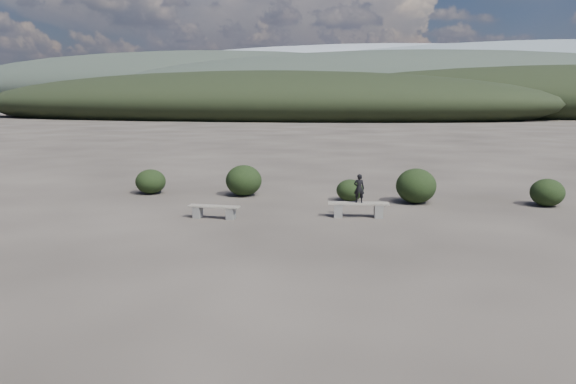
# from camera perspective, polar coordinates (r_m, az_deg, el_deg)

# --- Properties ---
(ground) EXTENTS (1200.00, 1200.00, 0.00)m
(ground) POSITION_cam_1_polar(r_m,az_deg,el_deg) (13.96, -3.63, -6.80)
(ground) COLOR #332D27
(ground) RESTS_ON ground
(bench_left) EXTENTS (1.72, 0.38, 0.43)m
(bench_left) POSITION_cam_1_polar(r_m,az_deg,el_deg) (18.55, -7.52, -1.90)
(bench_left) COLOR slate
(bench_left) RESTS_ON ground
(bench_right) EXTENTS (2.04, 0.69, 0.50)m
(bench_right) POSITION_cam_1_polar(r_m,az_deg,el_deg) (18.71, 7.16, -1.66)
(bench_right) COLOR slate
(bench_right) RESTS_ON ground
(seated_person) EXTENTS (0.37, 0.26, 0.95)m
(seated_person) POSITION_cam_1_polar(r_m,az_deg,el_deg) (18.59, 7.24, 0.37)
(seated_person) COLOR black
(seated_person) RESTS_ON bench_right
(shrub_a) EXTENTS (1.23, 1.23, 1.01)m
(shrub_a) POSITION_cam_1_polar(r_m,az_deg,el_deg) (23.75, -13.78, 1.04)
(shrub_a) COLOR black
(shrub_a) RESTS_ON ground
(shrub_b) EXTENTS (1.45, 1.45, 1.24)m
(shrub_b) POSITION_cam_1_polar(r_m,az_deg,el_deg) (22.65, -4.52, 1.18)
(shrub_b) COLOR black
(shrub_b) RESTS_ON ground
(shrub_c) EXTENTS (1.04, 1.04, 0.83)m
(shrub_c) POSITION_cam_1_polar(r_m,az_deg,el_deg) (21.57, 6.32, 0.17)
(shrub_c) COLOR black
(shrub_c) RESTS_ON ground
(shrub_d) EXTENTS (1.50, 1.50, 1.31)m
(shrub_d) POSITION_cam_1_polar(r_m,az_deg,el_deg) (21.54, 12.88, 0.61)
(shrub_d) COLOR black
(shrub_d) RESTS_ON ground
(shrub_e) EXTENTS (1.21, 1.21, 1.01)m
(shrub_e) POSITION_cam_1_polar(r_m,az_deg,el_deg) (22.52, 24.85, -0.05)
(shrub_e) COLOR black
(shrub_e) RESTS_ON ground
(mountain_ridges) EXTENTS (500.00, 400.00, 56.00)m
(mountain_ridges) POSITION_cam_1_polar(r_m,az_deg,el_deg) (352.20, 10.20, 10.63)
(mountain_ridges) COLOR black
(mountain_ridges) RESTS_ON ground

